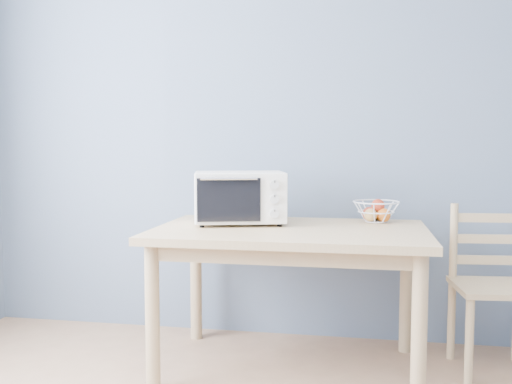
% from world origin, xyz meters
% --- Properties ---
extents(room, '(4.01, 4.51, 2.61)m').
position_xyz_m(room, '(0.00, 0.00, 1.30)').
color(room, '#A47D5B').
rests_on(room, ground).
extents(dining_table, '(1.40, 0.90, 0.75)m').
position_xyz_m(dining_table, '(0.04, 1.70, 0.65)').
color(dining_table, tan).
rests_on(dining_table, ground).
extents(toaster_oven, '(0.55, 0.46, 0.28)m').
position_xyz_m(toaster_oven, '(-0.27, 1.80, 0.90)').
color(toaster_oven, white).
rests_on(toaster_oven, dining_table).
extents(fruit_basket, '(0.29, 0.29, 0.13)m').
position_xyz_m(fruit_basket, '(0.48, 2.00, 0.81)').
color(fruit_basket, white).
rests_on(fruit_basket, dining_table).
extents(dining_chair, '(0.44, 0.44, 0.86)m').
position_xyz_m(dining_chair, '(1.08, 1.88, 0.43)').
color(dining_chair, tan).
rests_on(dining_chair, ground).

